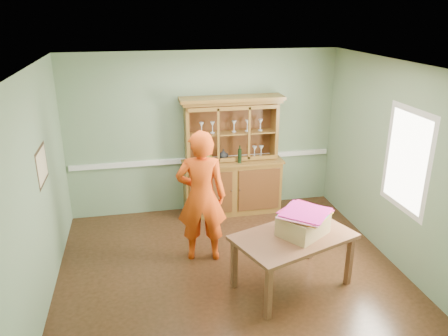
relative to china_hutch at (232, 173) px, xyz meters
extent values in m
plane|color=#4B2B18|center=(-0.43, -1.78, -0.70)|extent=(4.50, 4.50, 0.00)
plane|color=white|center=(-0.43, -1.78, 2.00)|extent=(4.50, 4.50, 0.00)
plane|color=gray|center=(-0.43, 0.22, 0.65)|extent=(4.50, 0.00, 4.50)
plane|color=gray|center=(-2.68, -1.78, 0.65)|extent=(0.00, 4.00, 4.00)
plane|color=gray|center=(1.82, -1.78, 0.65)|extent=(0.00, 4.00, 4.00)
plane|color=gray|center=(-0.43, -3.78, 0.65)|extent=(4.50, 0.00, 4.50)
cube|color=silver|center=(-0.43, 0.20, 0.20)|extent=(4.41, 0.05, 0.08)
cube|color=#312213|center=(-2.66, -1.48, 0.85)|extent=(0.03, 0.60, 0.46)
cube|color=beige|center=(-2.65, -1.48, 0.85)|extent=(0.01, 0.52, 0.38)
cube|color=silver|center=(1.80, -2.08, 0.80)|extent=(0.03, 0.96, 1.36)
cube|color=white|center=(1.79, -2.08, 0.80)|extent=(0.01, 0.80, 1.20)
cube|color=brown|center=(0.00, -0.02, -0.25)|extent=(1.62, 0.49, 0.90)
cube|color=brown|center=(0.00, -0.03, 0.22)|extent=(1.67, 0.55, 0.04)
cube|color=#563214|center=(0.00, 0.21, 0.70)|extent=(1.53, 0.04, 0.94)
cube|color=brown|center=(-0.74, 0.05, 0.70)|extent=(0.05, 0.34, 0.94)
cube|color=brown|center=(0.74, 0.05, 0.70)|extent=(0.05, 0.34, 0.94)
cube|color=brown|center=(0.00, 0.05, 1.20)|extent=(1.62, 0.40, 0.05)
cube|color=brown|center=(0.00, 0.03, 1.26)|extent=(1.69, 0.43, 0.05)
cube|color=brown|center=(0.00, 0.05, 0.68)|extent=(1.42, 0.30, 0.02)
imported|color=#B2B2B7|center=(-0.13, 0.05, 0.32)|extent=(0.16, 0.16, 0.17)
imported|color=gold|center=(-0.40, 0.05, 0.26)|extent=(0.19, 0.19, 0.05)
cylinder|color=black|center=(0.09, -0.18, 0.38)|extent=(0.06, 0.06, 0.29)
cube|color=brown|center=(0.26, -2.28, -0.01)|extent=(1.63, 1.29, 0.05)
cube|color=brown|center=(-0.21, -2.83, -0.37)|extent=(0.09, 0.09, 0.67)
cube|color=brown|center=(-0.46, -2.17, -0.37)|extent=(0.09, 0.09, 0.67)
cube|color=brown|center=(0.98, -2.39, -0.37)|extent=(0.09, 0.09, 0.67)
cube|color=brown|center=(0.74, -1.73, -0.37)|extent=(0.09, 0.09, 0.67)
cube|color=tan|center=(0.38, -2.27, 0.14)|extent=(0.70, 0.68, 0.26)
cube|color=orange|center=(0.38, -2.28, 0.27)|extent=(0.72, 0.72, 0.01)
cube|color=#3DD144|center=(0.38, -2.28, 0.28)|extent=(0.72, 0.72, 0.01)
cube|color=#2AC7CA|center=(0.38, -2.28, 0.29)|extent=(0.72, 0.72, 0.01)
cube|color=pink|center=(0.38, -2.28, 0.30)|extent=(0.72, 0.72, 0.01)
cube|color=#D3206B|center=(0.38, -2.28, 0.31)|extent=(0.72, 0.72, 0.01)
cube|color=#D22090|center=(0.38, -2.28, 0.32)|extent=(0.72, 0.72, 0.01)
imported|color=#DC430D|center=(-0.73, -1.39, 0.23)|extent=(0.74, 0.55, 1.86)
camera|label=1|loc=(-1.52, -6.71, 2.63)|focal=35.00mm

